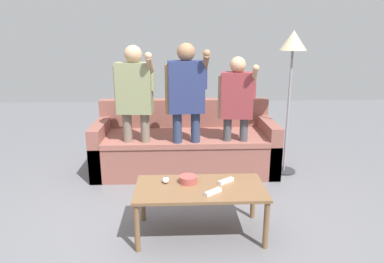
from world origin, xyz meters
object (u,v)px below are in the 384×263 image
(game_remote_wand_far, at_px, (213,192))
(player_left, at_px, (135,98))
(couch, at_px, (185,146))
(game_remote_nunchuk, at_px, (166,180))
(snack_bowl, at_px, (188,179))
(game_remote_wand_near, at_px, (226,181))
(coffee_table, at_px, (200,193))
(player_right, at_px, (237,105))
(player_center, at_px, (186,97))
(floor_lamp, at_px, (292,53))

(game_remote_wand_far, bearing_deg, player_left, 119.97)
(couch, distance_m, game_remote_nunchuk, 1.44)
(game_remote_wand_far, bearing_deg, couch, 96.34)
(snack_bowl, bearing_deg, game_remote_wand_near, -2.35)
(coffee_table, bearing_deg, game_remote_wand_near, 19.39)
(couch, relative_size, coffee_table, 2.04)
(player_right, bearing_deg, player_left, 179.49)
(game_remote_nunchuk, height_order, player_center, player_center)
(snack_bowl, relative_size, player_center, 0.10)
(floor_lamp, distance_m, player_right, 0.88)
(snack_bowl, xyz_separation_m, game_remote_wand_near, (0.32, -0.01, -0.01))
(player_left, bearing_deg, couch, 33.65)
(player_center, bearing_deg, player_right, 3.87)
(floor_lamp, bearing_deg, player_center, -168.92)
(couch, relative_size, player_left, 1.42)
(snack_bowl, bearing_deg, floor_lamp, 45.48)
(snack_bowl, bearing_deg, game_remote_nunchuk, 176.96)
(floor_lamp, bearing_deg, player_right, -163.01)
(couch, xyz_separation_m, player_right, (0.57, -0.38, 0.60))
(couch, height_order, coffee_table, couch)
(snack_bowl, xyz_separation_m, player_right, (0.58, 1.05, 0.43))
(coffee_table, xyz_separation_m, player_center, (-0.08, 1.10, 0.61))
(player_center, bearing_deg, coffee_table, -85.75)
(couch, bearing_deg, player_right, -33.78)
(couch, relative_size, player_center, 1.40)
(player_center, bearing_deg, game_remote_wand_near, -73.34)
(player_left, height_order, game_remote_wand_far, player_left)
(coffee_table, xyz_separation_m, game_remote_wand_far, (0.09, -0.13, 0.07))
(game_remote_nunchuk, bearing_deg, floor_lamp, 41.14)
(floor_lamp, bearing_deg, coffee_table, -130.15)
(couch, distance_m, player_left, 0.95)
(game_remote_nunchuk, xyz_separation_m, player_right, (0.77, 1.04, 0.44))
(game_remote_nunchuk, relative_size, player_center, 0.06)
(game_remote_nunchuk, xyz_separation_m, game_remote_wand_near, (0.51, -0.02, -0.01))
(snack_bowl, distance_m, player_center, 1.14)
(coffee_table, xyz_separation_m, snack_bowl, (-0.10, 0.09, 0.08))
(game_remote_wand_near, distance_m, game_remote_wand_far, 0.25)
(floor_lamp, xyz_separation_m, player_left, (-1.78, -0.19, -0.47))
(couch, height_order, game_remote_wand_far, couch)
(game_remote_nunchuk, xyz_separation_m, player_left, (-0.36, 1.05, 0.52))
(game_remote_wand_far, bearing_deg, snack_bowl, 130.73)
(player_center, bearing_deg, game_remote_wand_far, -81.89)
(coffee_table, relative_size, floor_lamp, 0.63)
(game_remote_nunchuk, height_order, game_remote_wand_near, game_remote_nunchuk)
(floor_lamp, bearing_deg, game_remote_nunchuk, -138.86)
(player_center, xyz_separation_m, game_remote_wand_near, (0.31, -1.03, -0.54))
(couch, bearing_deg, game_remote_nunchuk, -97.91)
(player_center, height_order, player_right, player_center)
(coffee_table, height_order, floor_lamp, floor_lamp)
(player_center, relative_size, game_remote_wand_near, 10.84)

